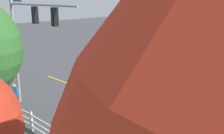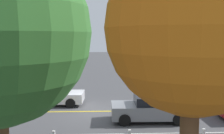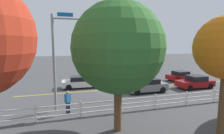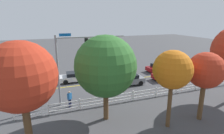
# 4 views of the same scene
# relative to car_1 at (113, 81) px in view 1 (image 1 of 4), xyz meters

# --- Properties ---
(ground_plane) EXTENTS (120.00, 120.00, 0.00)m
(ground_plane) POSITION_rel_car_1_xyz_m (-3.15, 1.80, -0.67)
(ground_plane) COLOR #444447
(lane_center_stripe) EXTENTS (28.00, 0.16, 0.01)m
(lane_center_stripe) POSITION_rel_car_1_xyz_m (-7.15, 1.80, -0.66)
(lane_center_stripe) COLOR gold
(lane_center_stripe) RESTS_ON ground_plane
(signal_assembly) EXTENTS (7.03, 0.38, 7.26)m
(signal_assembly) POSITION_rel_car_1_xyz_m (0.81, 6.72, 4.42)
(signal_assembly) COLOR gray
(signal_assembly) RESTS_ON ground_plane
(car_1) EXTENTS (4.75, 2.07, 1.35)m
(car_1) POSITION_rel_car_1_xyz_m (0.00, 0.00, 0.00)
(car_1) COLOR silver
(car_1) RESTS_ON ground_plane
(car_2) EXTENTS (4.21, 1.96, 1.43)m
(car_2) POSITION_rel_car_1_xyz_m (-6.33, 3.75, 0.03)
(car_2) COLOR slate
(car_2) RESTS_ON ground_plane
(pedestrian) EXTENTS (0.47, 0.46, 1.69)m
(pedestrian) POSITION_rel_car_1_xyz_m (1.90, 7.47, 0.26)
(pedestrian) COLOR #191E3F
(pedestrian) RESTS_ON ground_plane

